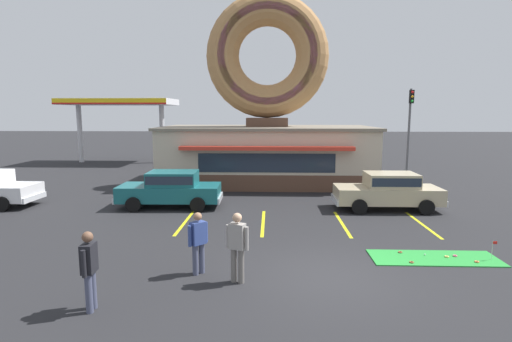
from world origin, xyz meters
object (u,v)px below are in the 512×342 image
car_teal (171,188)px  car_champagne (388,190)px  putting_flag_pin (494,246)px  pedestrian_hooded_kid (89,267)px  golf_ball (425,254)px  pedestrian_blue_sweater_man (198,240)px  pedestrian_leather_jacket_man (237,244)px  trash_bin (172,181)px  traffic_light_pole (410,119)px

car_teal → car_champagne: (9.50, -0.09, 0.00)m
putting_flag_pin → pedestrian_hooded_kid: (-10.11, -3.27, 0.53)m
golf_ball → car_champagne: size_ratio=0.01×
golf_ball → pedestrian_hooded_kid: size_ratio=0.02×
golf_ball → putting_flag_pin: size_ratio=0.08×
car_champagne → putting_flag_pin: bearing=-78.3°
pedestrian_blue_sweater_man → pedestrian_hooded_kid: size_ratio=0.95×
pedestrian_leather_jacket_man → trash_bin: size_ratio=1.81×
golf_ball → trash_bin: 13.99m
pedestrian_hooded_kid → pedestrian_leather_jacket_man: bearing=27.3°
car_teal → pedestrian_blue_sweater_man: pedestrian_blue_sweater_man is taller
pedestrian_blue_sweater_man → trash_bin: bearing=107.3°
golf_ball → traffic_light_pole: bearing=73.2°
golf_ball → car_teal: (-8.95, 5.82, 0.82)m
putting_flag_pin → pedestrian_blue_sweater_man: size_ratio=0.34×
pedestrian_blue_sweater_man → pedestrian_leather_jacket_man: (1.05, -0.49, 0.08)m
golf_ball → pedestrian_hooded_kid: (-8.31, -3.55, 0.91)m
golf_ball → pedestrian_blue_sweater_man: bearing=-166.6°
pedestrian_blue_sweater_man → pedestrian_hooded_kid: pedestrian_hooded_kid is taller
car_champagne → trash_bin: size_ratio=4.69×
pedestrian_hooded_kid → traffic_light_pole: (13.38, 20.36, 2.74)m
car_champagne → golf_ball: bearing=-95.5°
putting_flag_pin → pedestrian_hooded_kid: pedestrian_hooded_kid is taller
car_teal → pedestrian_hooded_kid: pedestrian_hooded_kid is taller
golf_ball → pedestrian_hooded_kid: bearing=-156.9°
putting_flag_pin → trash_bin: size_ratio=0.56×
putting_flag_pin → pedestrian_hooded_kid: 10.63m
putting_flag_pin → trash_bin: trash_bin is taller
car_teal → putting_flag_pin: bearing=-29.6°
pedestrian_blue_sweater_man → trash_bin: pedestrian_blue_sweater_man is taller
car_teal → pedestrian_hooded_kid: size_ratio=2.66×
putting_flag_pin → pedestrian_hooded_kid: bearing=-162.1°
putting_flag_pin → pedestrian_blue_sweater_man: 8.29m
golf_ball → car_teal: size_ratio=0.01×
car_champagne → pedestrian_hooded_kid: bearing=-133.7°
car_champagne → pedestrian_blue_sweater_man: 10.04m
car_teal → pedestrian_leather_jacket_man: (3.61, -7.83, 0.11)m
pedestrian_leather_jacket_man → putting_flag_pin: bearing=13.6°
putting_flag_pin → car_champagne: size_ratio=0.12×
golf_ball → trash_bin: (-9.92, 9.85, 0.45)m
car_teal → traffic_light_pole: 18.04m
car_teal → pedestrian_blue_sweater_man: (2.56, -7.34, 0.04)m
car_champagne → pedestrian_leather_jacket_man: (-5.88, -7.74, 0.11)m
trash_bin → car_teal: bearing=-76.4°
pedestrian_blue_sweater_man → pedestrian_leather_jacket_man: bearing=-24.8°
golf_ball → pedestrian_leather_jacket_man: (-5.34, -2.02, 0.93)m
pedestrian_blue_sweater_man → traffic_light_pole: size_ratio=0.28×
putting_flag_pin → car_teal: bearing=150.4°
car_champagne → trash_bin: bearing=158.5°
pedestrian_hooded_kid → car_champagne: bearing=46.3°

